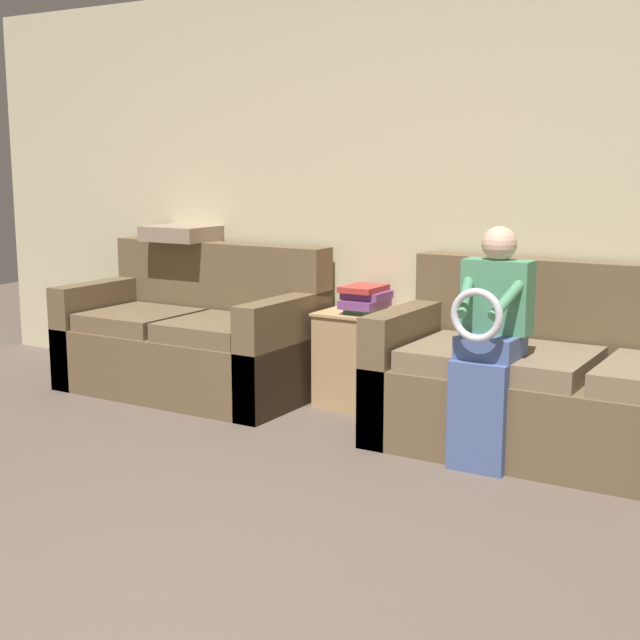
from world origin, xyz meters
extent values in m
cube|color=beige|center=(0.00, 3.17, 1.27)|extent=(7.83, 0.06, 2.55)
cube|color=brown|center=(0.81, 2.66, 0.21)|extent=(2.24, 0.90, 0.42)
cube|color=brown|center=(0.81, 3.01, 0.69)|extent=(2.24, 0.20, 0.53)
cube|color=brown|center=(-0.23, 2.66, 0.34)|extent=(0.16, 0.90, 0.69)
cube|color=#7A664C|center=(0.33, 2.56, 0.48)|extent=(0.90, 0.66, 0.11)
cube|color=brown|center=(-1.78, 2.67, 0.20)|extent=(1.62, 0.86, 0.40)
cube|color=brown|center=(-1.78, 3.00, 0.67)|extent=(1.62, 0.20, 0.54)
cube|color=brown|center=(-2.51, 2.67, 0.34)|extent=(0.16, 0.86, 0.67)
cube|color=brown|center=(-1.05, 2.67, 0.34)|extent=(0.16, 0.86, 0.67)
cube|color=brown|center=(-2.10, 2.57, 0.46)|extent=(0.61, 0.62, 0.11)
cube|color=brown|center=(-1.45, 2.57, 0.46)|extent=(0.61, 0.62, 0.11)
cube|color=#475B8E|center=(0.35, 2.21, 0.27)|extent=(0.28, 0.10, 0.53)
cube|color=#475B8E|center=(0.35, 2.35, 0.59)|extent=(0.28, 0.28, 0.11)
cube|color=#4C8E66|center=(0.35, 2.42, 0.82)|extent=(0.33, 0.14, 0.36)
sphere|color=#DBB293|center=(0.35, 2.42, 1.08)|extent=(0.17, 0.17, 0.17)
torus|color=silver|center=(0.35, 2.15, 0.77)|extent=(0.25, 0.04, 0.25)
cylinder|color=#4C8E66|center=(0.24, 2.28, 0.85)|extent=(0.12, 0.31, 0.21)
cylinder|color=#4C8E66|center=(0.46, 2.28, 0.85)|extent=(0.12, 0.31, 0.21)
cube|color=tan|center=(-0.65, 2.93, 0.29)|extent=(0.52, 0.36, 0.58)
cube|color=tan|center=(-0.65, 2.93, 0.57)|extent=(0.54, 0.38, 0.02)
cube|color=#3D8451|center=(-0.64, 2.94, 0.60)|extent=(0.18, 0.22, 0.03)
cube|color=#7A4284|center=(-0.65, 2.93, 0.64)|extent=(0.21, 0.29, 0.05)
cube|color=#7A4284|center=(-0.64, 2.95, 0.68)|extent=(0.25, 0.22, 0.05)
cube|color=#BC3833|center=(-0.66, 2.93, 0.72)|extent=(0.21, 0.27, 0.04)
cube|color=gray|center=(-2.07, 3.00, 0.99)|extent=(0.45, 0.45, 0.10)
camera|label=1|loc=(1.81, -1.69, 1.47)|focal=50.00mm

